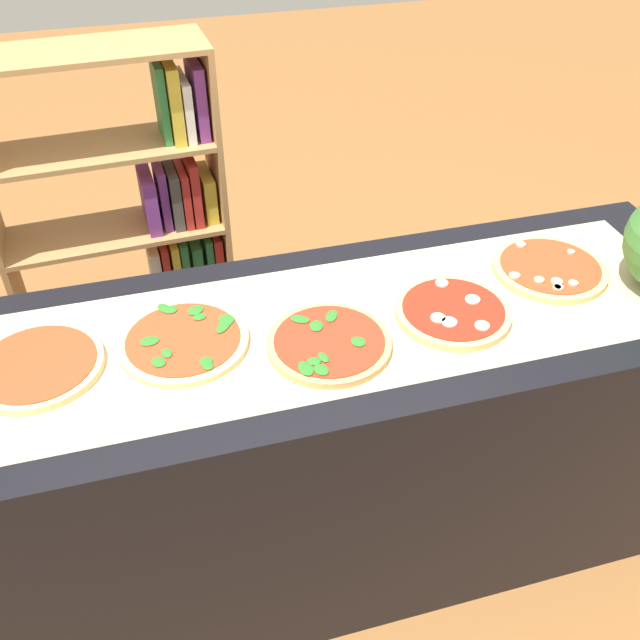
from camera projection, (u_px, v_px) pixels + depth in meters
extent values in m
plane|color=brown|center=(320.00, 535.00, 2.32)|extent=(12.00, 12.00, 0.00)
cube|color=black|center=(320.00, 445.00, 2.04)|extent=(2.25, 0.69, 0.90)
cube|color=tan|center=(320.00, 326.00, 1.75)|extent=(1.96, 0.52, 0.00)
cylinder|color=#E5C17F|center=(38.00, 366.00, 1.62)|extent=(0.30, 0.30, 0.02)
cylinder|color=red|center=(36.00, 363.00, 1.62)|extent=(0.27, 0.27, 0.00)
cylinder|color=#E5C17F|center=(184.00, 341.00, 1.69)|extent=(0.32, 0.32, 0.02)
cylinder|color=red|center=(183.00, 338.00, 1.69)|extent=(0.28, 0.28, 0.00)
ellipsoid|color=#286B23|center=(223.00, 327.00, 1.71)|extent=(0.05, 0.05, 0.00)
ellipsoid|color=#286B23|center=(165.00, 308.00, 1.77)|extent=(0.05, 0.06, 0.00)
ellipsoid|color=#286B23|center=(150.00, 341.00, 1.67)|extent=(0.05, 0.04, 0.00)
ellipsoid|color=#286B23|center=(225.00, 318.00, 1.74)|extent=(0.04, 0.04, 0.00)
ellipsoid|color=#286B23|center=(170.00, 310.00, 1.77)|extent=(0.05, 0.05, 0.00)
ellipsoid|color=#286B23|center=(199.00, 317.00, 1.75)|extent=(0.04, 0.03, 0.00)
ellipsoid|color=#286B23|center=(159.00, 362.00, 1.62)|extent=(0.04, 0.05, 0.00)
ellipsoid|color=#286B23|center=(208.00, 366.00, 1.61)|extent=(0.03, 0.03, 0.00)
ellipsoid|color=#286B23|center=(196.00, 310.00, 1.77)|extent=(0.05, 0.05, 0.00)
ellipsoid|color=#286B23|center=(206.00, 362.00, 1.62)|extent=(0.04, 0.04, 0.00)
ellipsoid|color=#286B23|center=(167.00, 353.00, 1.64)|extent=(0.03, 0.04, 0.00)
ellipsoid|color=#286B23|center=(226.00, 321.00, 1.73)|extent=(0.06, 0.06, 0.00)
cylinder|color=tan|center=(329.00, 344.00, 1.69)|extent=(0.30, 0.30, 0.02)
cylinder|color=red|center=(329.00, 340.00, 1.68)|extent=(0.27, 0.27, 0.00)
ellipsoid|color=#286B23|center=(305.00, 367.00, 1.60)|extent=(0.04, 0.05, 0.00)
ellipsoid|color=#286B23|center=(314.00, 361.00, 1.61)|extent=(0.03, 0.03, 0.00)
ellipsoid|color=#286B23|center=(316.00, 326.00, 1.71)|extent=(0.04, 0.05, 0.00)
ellipsoid|color=#286B23|center=(358.00, 342.00, 1.67)|extent=(0.05, 0.05, 0.00)
ellipsoid|color=#286B23|center=(300.00, 319.00, 1.73)|extent=(0.06, 0.05, 0.00)
ellipsoid|color=#286B23|center=(306.00, 369.00, 1.59)|extent=(0.04, 0.05, 0.00)
ellipsoid|color=#286B23|center=(323.00, 357.00, 1.62)|extent=(0.03, 0.04, 0.00)
ellipsoid|color=#286B23|center=(321.00, 369.00, 1.59)|extent=(0.04, 0.05, 0.00)
ellipsoid|color=#286B23|center=(332.00, 317.00, 1.74)|extent=(0.05, 0.06, 0.00)
cylinder|color=#DBB26B|center=(453.00, 312.00, 1.78)|extent=(0.29, 0.29, 0.02)
cylinder|color=#AD2314|center=(453.00, 308.00, 1.77)|extent=(0.26, 0.26, 0.00)
cylinder|color=#EFE5CC|center=(442.00, 283.00, 1.85)|extent=(0.03, 0.03, 0.00)
cylinder|color=#EFE5CC|center=(482.00, 326.00, 1.71)|extent=(0.04, 0.04, 0.00)
cylinder|color=#EFE5CC|center=(438.00, 318.00, 1.74)|extent=(0.04, 0.04, 0.00)
cylinder|color=#EFE5CC|center=(473.00, 299.00, 1.80)|extent=(0.04, 0.04, 0.00)
cylinder|color=#EFE5CC|center=(449.00, 322.00, 1.72)|extent=(0.04, 0.04, 0.00)
cylinder|color=#DBB26B|center=(550.00, 269.00, 1.93)|extent=(0.31, 0.31, 0.02)
cylinder|color=red|center=(550.00, 266.00, 1.92)|extent=(0.27, 0.27, 0.00)
cylinder|color=#C6B28E|center=(559.00, 287.00, 1.84)|extent=(0.02, 0.02, 0.01)
cylinder|color=#C6B28E|center=(571.00, 252.00, 1.97)|extent=(0.02, 0.02, 0.01)
cylinder|color=#C6B28E|center=(557.00, 282.00, 1.86)|extent=(0.03, 0.03, 0.01)
cylinder|color=#C6B28E|center=(573.00, 283.00, 1.85)|extent=(0.03, 0.03, 0.01)
cylinder|color=#C6B28E|center=(521.00, 244.00, 2.00)|extent=(0.03, 0.03, 0.01)
cylinder|color=#C6B28E|center=(515.00, 276.00, 1.88)|extent=(0.03, 0.03, 0.01)
cylinder|color=#C6B28E|center=(539.00, 279.00, 1.87)|extent=(0.03, 0.03, 0.01)
cylinder|color=#C6B28E|center=(557.00, 287.00, 1.84)|extent=(0.02, 0.02, 0.01)
cube|color=#A87A47|center=(220.00, 213.00, 2.66)|extent=(0.04, 0.28, 1.31)
cube|color=#A87A47|center=(3.00, 250.00, 2.47)|extent=(0.04, 0.28, 1.31)
cube|color=#A87A47|center=(143.00, 361.00, 2.97)|extent=(0.77, 0.33, 0.02)
cube|color=#B22823|center=(222.00, 321.00, 2.98)|extent=(0.05, 0.21, 0.24)
cube|color=silver|center=(211.00, 323.00, 2.97)|extent=(0.05, 0.20, 0.24)
cube|color=#234799|center=(199.00, 324.00, 2.95)|extent=(0.05, 0.17, 0.26)
cube|color=gold|center=(187.00, 330.00, 2.95)|extent=(0.05, 0.23, 0.22)
cube|color=#753384|center=(176.00, 335.00, 2.94)|extent=(0.05, 0.16, 0.19)
cube|color=silver|center=(165.00, 337.00, 2.93)|extent=(0.05, 0.16, 0.20)
cube|color=#A87A47|center=(130.00, 301.00, 2.77)|extent=(0.77, 0.33, 0.02)
cube|color=#B22823|center=(215.00, 256.00, 2.77)|extent=(0.04, 0.22, 0.25)
cube|color=#2D753D|center=(207.00, 257.00, 2.76)|extent=(0.04, 0.21, 0.25)
cube|color=#2D753D|center=(196.00, 262.00, 2.76)|extent=(0.05, 0.19, 0.23)
cube|color=#2D753D|center=(183.00, 261.00, 2.74)|extent=(0.04, 0.22, 0.26)
cube|color=gold|center=(174.00, 263.00, 2.73)|extent=(0.04, 0.23, 0.26)
cube|color=#B22823|center=(165.00, 265.00, 2.72)|extent=(0.04, 0.21, 0.25)
cube|color=silver|center=(155.00, 270.00, 2.72)|extent=(0.05, 0.18, 0.23)
cube|color=#A87A47|center=(116.00, 231.00, 2.57)|extent=(0.77, 0.33, 0.02)
cube|color=gold|center=(207.00, 193.00, 2.59)|extent=(0.05, 0.19, 0.17)
cube|color=#B22823|center=(192.00, 186.00, 2.56)|extent=(0.04, 0.22, 0.25)
cube|color=#B22823|center=(183.00, 192.00, 2.56)|extent=(0.04, 0.21, 0.21)
cube|color=#47423D|center=(173.00, 193.00, 2.55)|extent=(0.05, 0.21, 0.21)
cube|color=#753384|center=(162.00, 193.00, 2.54)|extent=(0.04, 0.18, 0.23)
cube|color=#753384|center=(149.00, 198.00, 2.53)|extent=(0.06, 0.23, 0.20)
cube|color=#A87A47|center=(98.00, 149.00, 2.36)|extent=(0.77, 0.33, 0.02)
cube|color=#753384|center=(197.00, 97.00, 2.37)|extent=(0.05, 0.20, 0.25)
cube|color=silver|center=(184.00, 106.00, 2.37)|extent=(0.04, 0.21, 0.20)
cube|color=gold|center=(172.00, 99.00, 2.34)|extent=(0.05, 0.21, 0.26)
cube|color=#2D753D|center=(161.00, 100.00, 2.33)|extent=(0.04, 0.17, 0.26)
cube|color=#A87A47|center=(77.00, 51.00, 2.16)|extent=(0.77, 0.33, 0.02)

